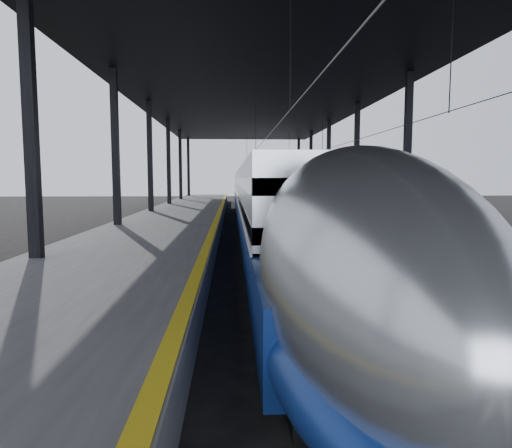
{
  "coord_description": "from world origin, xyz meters",
  "views": [
    {
      "loc": [
        0.2,
        -9.18,
        3.41
      ],
      "look_at": [
        0.95,
        4.92,
        2.0
      ],
      "focal_mm": 32.0,
      "sensor_mm": 36.0,
      "label": 1
    }
  ],
  "objects": [
    {
      "name": "ground",
      "position": [
        0.0,
        0.0,
        0.0
      ],
      "size": [
        160.0,
        160.0,
        0.0
      ],
      "primitive_type": "plane",
      "color": "black",
      "rests_on": "ground"
    },
    {
      "name": "platform",
      "position": [
        -3.5,
        20.0,
        0.5
      ],
      "size": [
        6.0,
        80.0,
        1.0
      ],
      "primitive_type": "cube",
      "color": "#4C4C4F",
      "rests_on": "ground"
    },
    {
      "name": "yellow_strip",
      "position": [
        -0.7,
        20.0,
        1.0
      ],
      "size": [
        0.3,
        80.0,
        0.01
      ],
      "primitive_type": "cube",
      "color": "gold",
      "rests_on": "platform"
    },
    {
      "name": "rails",
      "position": [
        4.5,
        20.0,
        0.08
      ],
      "size": [
        6.52,
        80.0,
        0.16
      ],
      "color": "slate",
      "rests_on": "ground"
    },
    {
      "name": "canopy",
      "position": [
        1.9,
        20.0,
        9.12
      ],
      "size": [
        18.0,
        75.0,
        9.47
      ],
      "color": "black",
      "rests_on": "ground"
    },
    {
      "name": "tgv_train",
      "position": [
        2.0,
        25.1,
        1.88
      ],
      "size": [
        2.81,
        65.2,
        4.03
      ],
      "color": "#A9ACB0",
      "rests_on": "ground"
    },
    {
      "name": "second_train",
      "position": [
        7.0,
        35.95,
        1.85
      ],
      "size": [
        2.65,
        56.05,
        3.65
      ],
      "color": "navy",
      "rests_on": "ground"
    }
  ]
}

